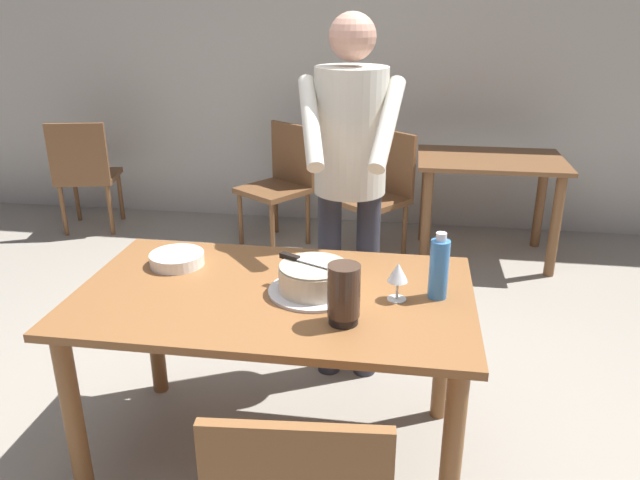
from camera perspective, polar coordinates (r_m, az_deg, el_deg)
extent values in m
plane|color=gray|center=(2.71, -3.83, -19.12)|extent=(14.00, 14.00, 0.00)
cube|color=#BCB7AD|center=(5.04, 3.27, 16.68)|extent=(10.00, 0.12, 2.70)
cube|color=brown|center=(2.31, -4.28, -5.09)|extent=(1.47, 0.87, 0.03)
cylinder|color=brown|center=(2.45, -21.86, -15.34)|extent=(0.07, 0.07, 0.72)
cylinder|color=brown|center=(2.17, 12.07, -19.32)|extent=(0.07, 0.07, 0.72)
cylinder|color=brown|center=(2.98, -15.15, -7.50)|extent=(0.07, 0.07, 0.72)
cylinder|color=brown|center=(2.76, 11.36, -9.62)|extent=(0.07, 0.07, 0.72)
cylinder|color=silver|center=(2.28, -0.56, -4.73)|extent=(0.34, 0.34, 0.01)
cylinder|color=beige|center=(2.26, -0.57, -3.57)|extent=(0.26, 0.26, 0.09)
cylinder|color=#A49984|center=(2.24, -0.57, -2.43)|extent=(0.25, 0.25, 0.01)
cube|color=silver|center=(2.23, -0.15, -2.31)|extent=(0.19, 0.10, 0.00)
cube|color=black|center=(2.30, -2.83, -1.58)|extent=(0.08, 0.06, 0.02)
cylinder|color=white|center=(2.58, -13.09, -2.13)|extent=(0.22, 0.22, 0.01)
cylinder|color=white|center=(2.58, -13.11, -1.93)|extent=(0.22, 0.22, 0.01)
cylinder|color=white|center=(2.57, -13.13, -1.73)|extent=(0.22, 0.22, 0.01)
cylinder|color=white|center=(2.57, -13.14, -1.52)|extent=(0.22, 0.22, 0.01)
cylinder|color=white|center=(2.57, -13.16, -1.31)|extent=(0.22, 0.22, 0.01)
cylinder|color=silver|center=(2.25, 7.12, -5.48)|extent=(0.07, 0.07, 0.00)
cylinder|color=silver|center=(2.23, 7.16, -4.63)|extent=(0.01, 0.01, 0.07)
cone|color=silver|center=(2.20, 7.24, -3.00)|extent=(0.08, 0.08, 0.07)
cylinder|color=#387AC6|center=(2.25, 10.97, -2.69)|extent=(0.07, 0.07, 0.22)
cylinder|color=silver|center=(2.20, 11.19, 0.29)|extent=(0.04, 0.04, 0.03)
cylinder|color=black|center=(2.08, 2.19, -7.31)|extent=(0.10, 0.10, 0.03)
cylinder|color=#3F2D23|center=(2.03, 2.23, -4.71)|extent=(0.11, 0.11, 0.18)
cylinder|color=#2D2D38|center=(2.97, 4.35, -4.37)|extent=(0.11, 0.11, 0.95)
cylinder|color=#2D2D38|center=(2.97, 0.87, -4.23)|extent=(0.11, 0.11, 0.95)
cylinder|color=beige|center=(2.73, 2.87, 10.03)|extent=(0.32, 0.32, 0.55)
sphere|color=tan|center=(2.68, 3.03, 18.34)|extent=(0.20, 0.20, 0.20)
cylinder|color=beige|center=(2.53, 6.28, 10.71)|extent=(0.13, 0.42, 0.34)
cylinder|color=beige|center=(2.55, -0.87, 10.90)|extent=(0.18, 0.42, 0.34)
cube|color=brown|center=(4.46, 15.57, 7.17)|extent=(1.00, 0.70, 0.03)
cylinder|color=brown|center=(4.27, 9.81, 1.83)|extent=(0.07, 0.07, 0.71)
cylinder|color=brown|center=(4.38, 20.99, 1.18)|extent=(0.07, 0.07, 0.71)
cylinder|color=brown|center=(4.79, 9.74, 4.01)|extent=(0.07, 0.07, 0.71)
cylinder|color=brown|center=(4.89, 19.76, 3.38)|extent=(0.07, 0.07, 0.71)
cube|color=brown|center=(4.39, 4.64, 3.68)|extent=(0.62, 0.62, 0.04)
cylinder|color=brown|center=(4.23, 4.62, -0.28)|extent=(0.04, 0.04, 0.41)
cylinder|color=brown|center=(4.47, 1.25, 1.00)|extent=(0.04, 0.04, 0.41)
cylinder|color=brown|center=(4.48, 7.84, 0.87)|extent=(0.04, 0.04, 0.41)
cylinder|color=brown|center=(4.71, 4.49, 2.03)|extent=(0.04, 0.04, 0.41)
cube|color=brown|center=(4.47, 6.56, 7.20)|extent=(0.36, 0.30, 0.45)
cube|color=brown|center=(5.32, -20.62, 5.52)|extent=(0.53, 0.53, 0.04)
cylinder|color=brown|center=(5.60, -21.64, 3.72)|extent=(0.04, 0.04, 0.41)
cylinder|color=brown|center=(5.50, -18.02, 3.89)|extent=(0.04, 0.04, 0.41)
cylinder|color=brown|center=(5.27, -22.71, 2.51)|extent=(0.04, 0.04, 0.41)
cylinder|color=brown|center=(5.17, -18.88, 2.67)|extent=(0.04, 0.04, 0.41)
cube|color=brown|center=(5.07, -21.58, 7.53)|extent=(0.44, 0.13, 0.45)
cube|color=brown|center=(4.63, -4.35, 4.63)|extent=(0.61, 0.61, 0.04)
cylinder|color=brown|center=(4.46, -4.45, 0.91)|extent=(0.04, 0.04, 0.41)
cylinder|color=brown|center=(4.73, -7.39, 1.97)|extent=(0.04, 0.04, 0.41)
cylinder|color=brown|center=(4.69, -1.13, 2.03)|extent=(0.04, 0.04, 0.41)
cylinder|color=brown|center=(4.95, -4.11, 2.99)|extent=(0.04, 0.04, 0.41)
cube|color=brown|center=(4.70, -2.56, 8.01)|extent=(0.38, 0.28, 0.45)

